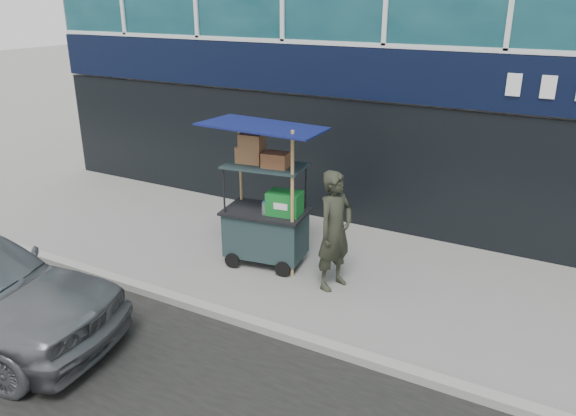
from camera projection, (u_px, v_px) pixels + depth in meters
The scene contains 4 objects.
ground at pixel (270, 323), 7.69m from camera, with size 80.00×80.00×0.00m, color slate.
curb at pixel (263, 327), 7.50m from camera, with size 80.00×0.18×0.12m, color gray.
vendor_cart at pixel (267, 215), 9.14m from camera, with size 1.96×1.51×2.42m.
vendor_man at pixel (335, 231), 8.36m from camera, with size 0.67×0.44×1.85m, color #26291E.
Camera 1 is at (3.43, -5.67, 4.21)m, focal length 35.00 mm.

